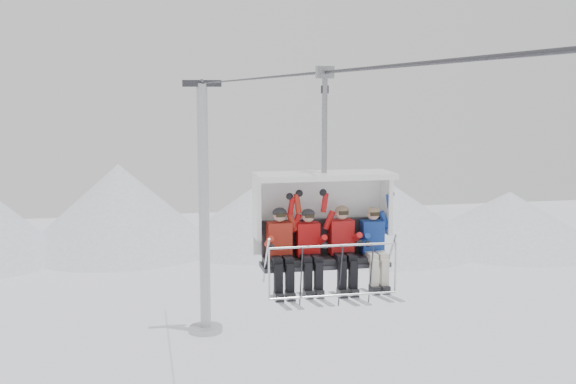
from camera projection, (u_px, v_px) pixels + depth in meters
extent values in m
cone|color=white|center=(119.00, 207.00, 58.85)|extent=(16.00, 16.00, 7.00)
cone|color=white|center=(254.00, 216.00, 60.22)|extent=(14.00, 14.00, 5.00)
cone|color=white|center=(376.00, 210.00, 60.21)|extent=(18.00, 18.00, 6.00)
cone|color=white|center=(509.00, 218.00, 60.57)|extent=(16.00, 16.00, 4.50)
cone|color=white|center=(316.00, 211.00, 64.36)|extent=(12.00, 12.00, 4.50)
cylinder|color=#ABADB2|center=(204.00, 211.00, 38.07)|extent=(0.56, 0.56, 13.30)
cylinder|color=#ABADB2|center=(206.00, 329.00, 38.99)|extent=(1.80, 1.80, 0.30)
cube|color=#313136|center=(202.00, 83.00, 37.13)|extent=(2.00, 0.35, 0.35)
cylinder|color=#313136|center=(288.00, 76.00, 15.80)|extent=(0.06, 50.00, 0.06)
cube|color=black|center=(325.00, 259.00, 13.06)|extent=(2.23, 0.55, 0.10)
cube|color=black|center=(322.00, 236.00, 13.25)|extent=(2.23, 0.10, 0.65)
cube|color=#313136|center=(325.00, 264.00, 13.07)|extent=(2.33, 0.60, 0.08)
cube|color=white|center=(319.00, 213.00, 13.41)|extent=(2.48, 0.10, 1.48)
cube|color=white|center=(324.00, 176.00, 12.92)|extent=(2.48, 0.90, 0.10)
cylinder|color=silver|center=(333.00, 246.00, 12.47)|extent=(2.27, 0.04, 0.04)
cylinder|color=silver|center=(334.00, 296.00, 12.53)|extent=(2.27, 0.04, 0.04)
cylinder|color=gray|center=(325.00, 124.00, 12.81)|extent=(0.10, 0.10, 1.83)
cube|color=gray|center=(325.00, 72.00, 12.68)|extent=(0.30, 0.18, 0.22)
cube|color=red|center=(279.00, 239.00, 12.87)|extent=(0.43, 0.28, 0.63)
sphere|color=tan|center=(280.00, 215.00, 12.77)|extent=(0.23, 0.23, 0.23)
cube|color=black|center=(278.00, 279.00, 12.51)|extent=(0.14, 0.15, 0.51)
cube|color=black|center=(290.00, 278.00, 12.55)|extent=(0.14, 0.15, 0.51)
cube|color=silver|center=(280.00, 302.00, 12.47)|extent=(0.10, 1.69, 0.26)
cube|color=silver|center=(291.00, 302.00, 12.51)|extent=(0.10, 1.69, 0.26)
cube|color=red|center=(308.00, 239.00, 12.98)|extent=(0.41, 0.27, 0.60)
sphere|color=tan|center=(308.00, 216.00, 12.88)|extent=(0.22, 0.22, 0.22)
cube|color=black|center=(308.00, 276.00, 12.61)|extent=(0.14, 0.15, 0.48)
cube|color=black|center=(319.00, 276.00, 12.65)|extent=(0.14, 0.15, 0.48)
cube|color=silver|center=(309.00, 299.00, 12.57)|extent=(0.09, 1.69, 0.26)
cube|color=silver|center=(320.00, 299.00, 12.61)|extent=(0.09, 1.69, 0.26)
cube|color=red|center=(341.00, 237.00, 13.10)|extent=(0.43, 0.28, 0.63)
sphere|color=tan|center=(342.00, 213.00, 13.00)|extent=(0.23, 0.23, 0.23)
cube|color=black|center=(342.00, 275.00, 12.74)|extent=(0.14, 0.15, 0.51)
cube|color=black|center=(353.00, 275.00, 12.78)|extent=(0.14, 0.15, 0.51)
cube|color=silver|center=(343.00, 298.00, 12.70)|extent=(0.10, 1.69, 0.26)
cube|color=silver|center=(354.00, 298.00, 12.74)|extent=(0.10, 1.69, 0.26)
cube|color=#193E9F|center=(372.00, 237.00, 13.22)|extent=(0.40, 0.27, 0.60)
sphere|color=tan|center=(373.00, 214.00, 13.12)|extent=(0.22, 0.22, 0.22)
cube|color=beige|center=(374.00, 273.00, 12.86)|extent=(0.13, 0.15, 0.48)
cube|color=beige|center=(384.00, 272.00, 12.89)|extent=(0.13, 0.15, 0.48)
cube|color=silver|center=(376.00, 295.00, 12.81)|extent=(0.09, 1.69, 0.26)
cube|color=silver|center=(386.00, 294.00, 12.85)|extent=(0.09, 1.69, 0.26)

